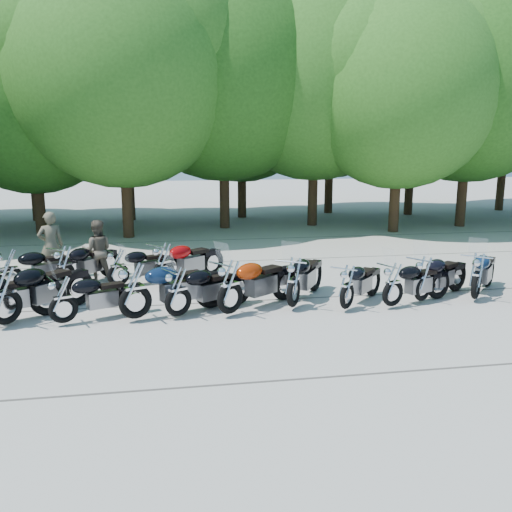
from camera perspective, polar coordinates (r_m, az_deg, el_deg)
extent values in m
plane|color=#A19B91|center=(11.69, 1.23, -6.77)|extent=(90.00, 90.00, 0.00)
cylinder|color=#3A2614|center=(24.37, -21.91, 6.07)|extent=(0.44, 0.44, 3.31)
sphere|color=#286319|center=(24.33, -22.59, 14.68)|extent=(7.31, 7.31, 7.31)
cylinder|color=#3A2614|center=(22.24, -13.47, 6.94)|extent=(0.44, 0.44, 3.93)
sphere|color=#357721|center=(22.33, -14.03, 18.15)|extent=(8.70, 8.70, 8.70)
cylinder|color=#3A2614|center=(24.18, -3.35, 7.84)|extent=(0.44, 0.44, 4.13)
sphere|color=#286319|center=(24.29, -3.49, 18.67)|extent=(9.13, 9.13, 9.13)
cylinder|color=#3A2614|center=(25.06, 6.01, 7.89)|extent=(0.44, 0.44, 4.09)
sphere|color=#357721|center=(25.17, 6.24, 18.24)|extent=(9.04, 9.04, 9.04)
cylinder|color=#3A2614|center=(23.83, 14.43, 6.81)|extent=(0.44, 0.44, 3.62)
sphere|color=#357721|center=(23.84, 14.94, 16.45)|extent=(8.00, 8.00, 8.00)
cylinder|color=#3A2614|center=(26.33, 20.94, 7.25)|extent=(0.44, 0.44, 3.98)
sphere|color=#286319|center=(26.41, 21.67, 16.80)|extent=(8.79, 8.79, 8.79)
cylinder|color=#3A2614|center=(28.60, -22.25, 6.99)|extent=(0.44, 0.44, 3.52)
sphere|color=#357721|center=(28.60, -22.87, 14.78)|extent=(7.78, 7.78, 7.78)
cylinder|color=#3A2614|center=(27.44, -13.16, 7.28)|extent=(0.44, 0.44, 3.42)
sphere|color=#286319|center=(27.42, -13.54, 15.19)|extent=(7.56, 7.56, 7.56)
cylinder|color=#3A2614|center=(27.70, -1.50, 7.77)|extent=(0.44, 0.44, 3.56)
sphere|color=#286319|center=(27.70, -1.54, 15.94)|extent=(7.88, 7.88, 7.88)
cylinder|color=#3A2614|center=(29.75, 7.69, 8.13)|extent=(0.44, 0.44, 3.76)
sphere|color=#286319|center=(29.78, 7.91, 16.15)|extent=(8.31, 8.31, 8.31)
cylinder|color=#3A2614|center=(29.91, 15.86, 7.69)|extent=(0.44, 0.44, 3.63)
sphere|color=#357721|center=(29.92, 16.31, 15.38)|extent=(8.02, 8.02, 8.02)
cylinder|color=#3A2614|center=(33.63, 24.49, 8.13)|extent=(0.44, 0.44, 4.37)
sphere|color=#286319|center=(33.76, 25.21, 16.34)|extent=(9.67, 9.67, 9.67)
imported|color=brown|center=(16.07, -20.78, 1.06)|extent=(0.79, 0.64, 1.89)
imported|color=brown|center=(15.44, -16.37, 0.55)|extent=(0.84, 0.67, 1.68)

